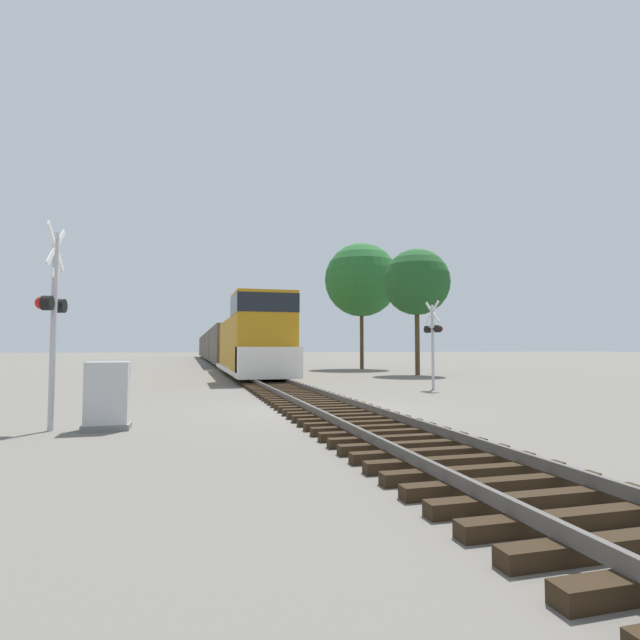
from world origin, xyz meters
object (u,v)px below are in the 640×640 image
at_px(freight_train, 218,346).
at_px(tree_mid_background, 361,280).
at_px(crossing_signal_near, 53,312).
at_px(relay_cabinet, 107,396).
at_px(tree_deep_background, 274,316).
at_px(crossing_signal_far, 433,335).
at_px(tree_far_right, 417,282).

xyz_separation_m(freight_train, tree_mid_background, (10.17, -23.15, 5.36)).
distance_m(crossing_signal_near, relay_cabinet, 2.08).
distance_m(freight_train, tree_deep_background, 9.92).
distance_m(crossing_signal_far, relay_cabinet, 13.60).
xyz_separation_m(relay_cabinet, tree_mid_background, (15.40, 27.32, 6.62)).
xyz_separation_m(tree_far_right, tree_mid_background, (-0.33, 9.53, 1.40)).
bearing_deg(crossing_signal_far, freight_train, 0.05).
bearing_deg(crossing_signal_far, relay_cabinet, 114.79).
bearing_deg(freight_train, tree_far_right, -72.18).
xyz_separation_m(freight_train, crossing_signal_far, (6.13, -43.15, 0.29)).
bearing_deg(tree_mid_background, relay_cabinet, -119.40).
height_order(crossing_signal_far, relay_cabinet, crossing_signal_far).
height_order(crossing_signal_far, tree_far_right, tree_far_right).
bearing_deg(tree_mid_background, crossing_signal_far, -101.43).
height_order(tree_far_right, tree_mid_background, tree_mid_background).
relative_size(tree_mid_background, tree_deep_background, 1.11).
relative_size(relay_cabinet, tree_far_right, 0.17).
height_order(crossing_signal_near, tree_far_right, tree_far_right).
xyz_separation_m(crossing_signal_far, tree_mid_background, (4.04, 20.00, 5.07)).
relative_size(relay_cabinet, tree_deep_background, 0.15).
height_order(crossing_signal_near, crossing_signal_far, crossing_signal_near).
height_order(relay_cabinet, tree_far_right, tree_far_right).
xyz_separation_m(crossing_signal_near, relay_cabinet, (1.12, -0.13, -1.75)).
height_order(crossing_signal_far, tree_mid_background, tree_mid_background).
relative_size(crossing_signal_far, tree_mid_background, 0.35).
distance_m(relay_cabinet, tree_mid_background, 32.05).
distance_m(freight_train, relay_cabinet, 50.76).
xyz_separation_m(crossing_signal_far, tree_deep_background, (1.46, 48.03, 3.83)).
bearing_deg(tree_mid_background, tree_deep_background, 95.26).
bearing_deg(tree_deep_background, tree_mid_background, -84.74).
bearing_deg(relay_cabinet, tree_mid_background, 60.60).
distance_m(crossing_signal_near, tree_mid_background, 32.18).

